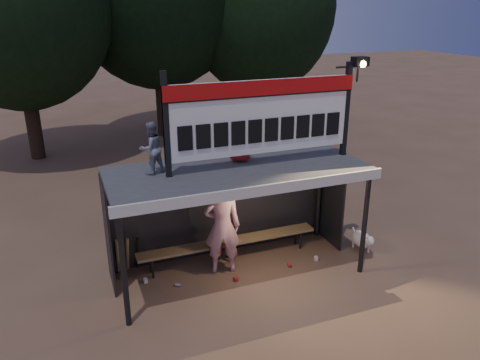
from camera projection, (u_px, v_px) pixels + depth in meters
name	position (u px, v px, depth m)	size (l,w,h in m)	color
ground	(238.00, 272.00, 9.80)	(80.00, 80.00, 0.00)	brown
player	(222.00, 227.00, 9.52)	(0.74, 0.49, 2.04)	white
child_a	(151.00, 148.00, 8.52)	(0.47, 0.37, 0.98)	slate
child_b	(240.00, 135.00, 9.20)	(0.52, 0.34, 1.06)	#A6191F
dugout_shelter	(234.00, 186.00, 9.37)	(5.10, 2.08, 2.32)	#3A3A3C
scoreboard_assembly	(265.00, 114.00, 8.82)	(4.10, 0.27, 1.99)	black
bench	(229.00, 242.00, 10.13)	(4.00, 0.35, 0.48)	olive
tree_right	(260.00, 7.00, 18.84)	(6.08, 6.08, 8.72)	black
dog	(363.00, 240.00, 10.57)	(0.36, 0.81, 0.49)	silver
bats	(127.00, 254.00, 9.64)	(0.48, 0.33, 0.84)	#946C45
litter	(235.00, 273.00, 9.70)	(3.74, 0.73, 0.08)	#A7201C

